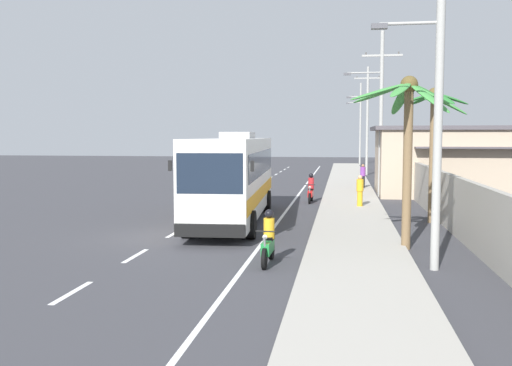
{
  "coord_description": "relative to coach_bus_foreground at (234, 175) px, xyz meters",
  "views": [
    {
      "loc": [
        6.32,
        -19.8,
        3.72
      ],
      "look_at": [
        2.66,
        4.09,
        1.7
      ],
      "focal_mm": 39.62,
      "sensor_mm": 36.0,
      "label": 1
    }
  ],
  "objects": [
    {
      "name": "utility_pole_distant",
      "position": [
        6.82,
        49.9,
        3.52
      ],
      "size": [
        3.08,
        0.24,
        10.45
      ],
      "color": "#9E9E99",
      "rests_on": "ground"
    },
    {
      "name": "motorcycle_trailing",
      "position": [
        2.54,
        -7.84,
        -1.38
      ],
      "size": [
        0.56,
        1.96,
        1.58
      ],
      "color": "black",
      "rests_on": "ground"
    },
    {
      "name": "pedestrian_near_kerb",
      "position": [
        6.06,
        15.67,
        -1.03
      ],
      "size": [
        0.36,
        0.36,
        1.63
      ],
      "rotation": [
        0.0,
        0.0,
        5.63
      ],
      "color": "black",
      "rests_on": "sidewalk_kerb"
    },
    {
      "name": "utility_pole_nearest",
      "position": [
        7.15,
        -7.88,
        2.81
      ],
      "size": [
        3.02,
        0.24,
        9.03
      ],
      "color": "#9E9E99",
      "rests_on": "ground"
    },
    {
      "name": "coach_bus_foreground",
      "position": [
        0.0,
        0.0,
        0.0
      ],
      "size": [
        3.31,
        11.84,
        3.89
      ],
      "color": "silver",
      "rests_on": "ground"
    },
    {
      "name": "utility_pole_mid",
      "position": [
        6.86,
        11.38,
        3.32
      ],
      "size": [
        3.5,
        0.24,
        10.03
      ],
      "color": "#9E9E99",
      "rests_on": "ground"
    },
    {
      "name": "roadside_building",
      "position": [
        13.08,
        13.04,
        0.15
      ],
      "size": [
        13.1,
        7.45,
        4.31
      ],
      "color": "tan",
      "rests_on": "ground"
    },
    {
      "name": "utility_pole_far",
      "position": [
        6.87,
        30.64,
        3.42
      ],
      "size": [
        3.25,
        0.24,
        10.2
      ],
      "color": "#9E9E99",
      "rests_on": "ground"
    },
    {
      "name": "palm_second",
      "position": [
        6.72,
        -5.06,
        2.2
      ],
      "size": [
        3.77,
        3.8,
        5.65
      ],
      "color": "brown",
      "rests_on": "ground"
    },
    {
      "name": "palm_nearest",
      "position": [
        8.47,
        1.01,
        2.01
      ],
      "size": [
        2.82,
        2.7,
        5.76
      ],
      "color": "brown",
      "rests_on": "ground"
    },
    {
      "name": "boundary_wall",
      "position": [
        8.91,
        9.88,
        -0.92
      ],
      "size": [
        0.24,
        60.0,
        2.2
      ],
      "primitive_type": "cube",
      "color": "#9E998E",
      "rests_on": "ground"
    },
    {
      "name": "motorcycle_beside_bus",
      "position": [
        2.91,
        7.65,
        -1.36
      ],
      "size": [
        0.56,
        1.96,
        1.63
      ],
      "color": "black",
      "rests_on": "ground"
    },
    {
      "name": "sidewalk_kerb",
      "position": [
        5.11,
        5.88,
        -1.95
      ],
      "size": [
        3.2,
        90.0,
        0.14
      ],
      "primitive_type": "cube",
      "color": "#A8A399",
      "rests_on": "ground"
    },
    {
      "name": "ground_plane",
      "position": [
        -1.69,
        -4.12,
        -2.02
      ],
      "size": [
        160.0,
        160.0,
        0.0
      ],
      "primitive_type": "plane",
      "color": "#3A3A3F"
    },
    {
      "name": "lane_markings",
      "position": [
        0.63,
        10.33,
        -2.02
      ],
      "size": [
        3.75,
        71.0,
        0.01
      ],
      "color": "white",
      "rests_on": "ground"
    },
    {
      "name": "pedestrian_midwalk",
      "position": [
        5.55,
        5.21,
        -1.05
      ],
      "size": [
        0.36,
        0.36,
        1.59
      ],
      "rotation": [
        0.0,
        0.0,
        4.36
      ],
      "color": "gold",
      "rests_on": "sidewalk_kerb"
    }
  ]
}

